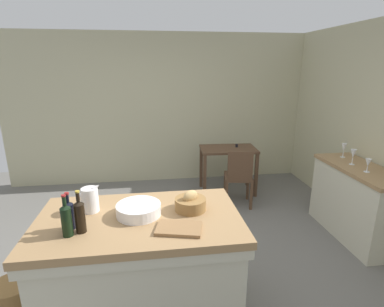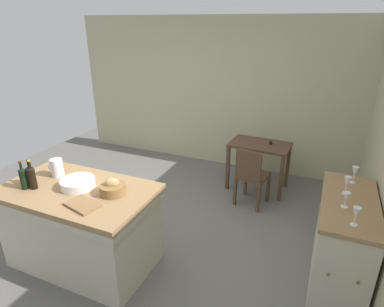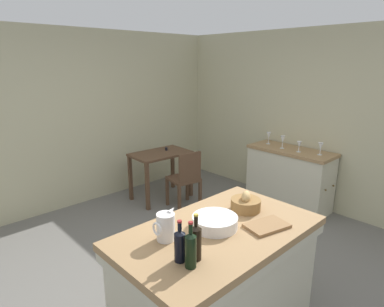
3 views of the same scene
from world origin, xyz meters
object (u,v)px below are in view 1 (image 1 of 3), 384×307
Objects in this scene: wooden_chair at (239,176)px; pitcher at (90,199)px; writing_desk at (228,155)px; wash_bowl at (139,210)px; wine_bottle_amber at (69,214)px; wine_glass_left at (368,163)px; wine_glass_right at (344,148)px; wine_bottle_green at (66,219)px; wicker_hamper at (15,300)px; side_cabinet at (357,202)px; bread_basket at (190,203)px; wine_bottle_dark at (80,216)px; wine_glass_middle at (353,154)px; cutting_board at (179,228)px; island_table at (142,264)px.

pitcher is (-1.77, -1.75, 0.54)m from wooden_chair.
wash_bowl reaches higher than writing_desk.
pitcher is at bearing -135.31° from wooden_chair.
wine_bottle_amber is (-1.86, -2.01, 0.55)m from wooden_chair.
wine_glass_left is at bearing 15.87° from wash_bowl.
wooden_chair is 1.45m from wine_glass_right.
wine_bottle_green is (-1.83, -2.66, 0.41)m from writing_desk.
wicker_hamper is at bearing -170.17° from wine_glass_left.
side_cabinet is 1.41× the size of wooden_chair.
side_cabinet is 3.61× the size of wash_bowl.
wicker_hamper is at bearing 175.01° from wash_bowl.
wine_glass_left is at bearing -56.02° from writing_desk.
wine_glass_left reaches higher than side_cabinet.
wine_glass_right reaches higher than wicker_hamper.
wine_glass_right is (2.98, 1.17, 0.00)m from pitcher.
side_cabinet is 3.73m from wicker_hamper.
wooden_chair reaches higher than wicker_hamper.
bread_basket is 0.84m from wine_bottle_dark.
wine_glass_middle is at bearing -37.62° from wooden_chair.
wine_glass_right is (2.31, 1.55, 0.09)m from cutting_board.
wine_bottle_dark reaches higher than wine_glass_right.
writing_desk is at bearing 123.98° from wine_glass_left.
writing_desk is at bearing 137.32° from wine_glass_right.
island_table is 2.77m from wine_glass_middle.
wash_bowl is (-1.38, -1.86, 0.48)m from wooden_chair.
wooden_chair is at bearing 139.88° from side_cabinet.
bread_basket is 1.70m from wicker_hamper.
island_table is 0.64m from bread_basket.
wine_bottle_dark reaches higher than wicker_hamper.
cutting_board is (-1.07, -2.69, 0.30)m from writing_desk.
wine_bottle_green is at bearing -153.26° from wash_bowl.
island_table is at bearing -160.70° from side_cabinet.
side_cabinet is at bearing 11.91° from wicker_hamper.
side_cabinet is 0.71m from wine_glass_right.
wine_bottle_dark reaches higher than wine_glass_left.
wine_bottle_dark is 1.03× the size of wine_bottle_green.
writing_desk is at bearing 52.89° from pitcher.
pitcher is 1.30× the size of wine_glass_right.
wine_bottle_dark is at bearing -162.52° from wine_glass_left.
wine_bottle_dark is at bearing -157.65° from island_table.
wine_glass_right reaches higher than wooden_chair.
side_cabinet is at bearing 21.09° from bread_basket.
wash_bowl reaches higher than side_cabinet.
writing_desk is at bearing 68.29° from cutting_board.
wicker_hamper is (-3.58, -0.62, -0.84)m from wine_glass_left.
side_cabinet is 3.29m from wine_bottle_green.
pitcher is 3.03m from wine_glass_middle.
wine_bottle_green reaches higher than wash_bowl.
wine_glass_middle is (2.91, 1.19, -0.02)m from wine_bottle_dark.
writing_desk is 2.90× the size of cutting_board.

